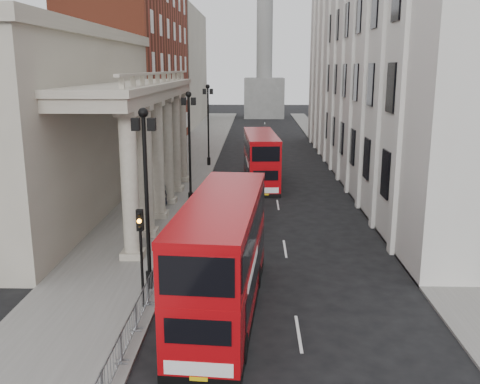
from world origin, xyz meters
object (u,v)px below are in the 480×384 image
(lamp_post_mid, at_px, (189,140))
(traffic_light, at_px, (141,240))
(lamp_post_south, at_px, (146,187))
(bus_far, at_px, (261,158))
(pedestrian_a, at_px, (132,209))
(pedestrian_b, at_px, (139,196))
(pedestrian_c, at_px, (163,195))
(lamp_post_north, at_px, (208,119))
(bus_near, at_px, (223,254))
(monument_column, at_px, (265,37))

(lamp_post_mid, xyz_separation_m, traffic_light, (0.10, -18.02, -1.80))
(lamp_post_south, relative_size, bus_far, 0.78)
(pedestrian_a, xyz_separation_m, pedestrian_b, (-0.27, 3.57, 0.04))
(pedestrian_c, bearing_deg, lamp_post_south, -56.60)
(lamp_post_south, xyz_separation_m, pedestrian_a, (-3.38, 11.20, -4.01))
(bus_far, distance_m, pedestrian_c, 11.01)
(lamp_post_south, bearing_deg, pedestrian_c, 97.35)
(traffic_light, distance_m, pedestrian_a, 13.84)
(lamp_post_north, bearing_deg, pedestrian_b, -101.97)
(lamp_post_north, xyz_separation_m, pedestrian_a, (-3.38, -20.80, -4.01))
(lamp_post_south, distance_m, pedestrian_b, 15.72)
(bus_near, height_order, bus_far, bus_near)
(lamp_post_north, bearing_deg, pedestrian_a, -99.23)
(bus_near, distance_m, pedestrian_a, 15.10)
(lamp_post_north, distance_m, pedestrian_c, 17.47)
(pedestrian_b, bearing_deg, pedestrian_c, 160.23)
(pedestrian_a, bearing_deg, lamp_post_mid, 53.99)
(lamp_post_mid, height_order, lamp_post_north, same)
(pedestrian_c, bearing_deg, bus_near, -46.30)
(monument_column, distance_m, bus_far, 66.21)
(lamp_post_south, height_order, bus_near, lamp_post_south)
(monument_column, relative_size, pedestrian_a, 34.48)
(lamp_post_south, bearing_deg, traffic_light, -87.16)
(lamp_post_mid, bearing_deg, traffic_light, -89.68)
(bus_far, bearing_deg, pedestrian_a, -129.75)
(traffic_light, bearing_deg, lamp_post_north, 90.17)
(pedestrian_a, xyz_separation_m, pedestrian_c, (1.44, 3.90, 0.03))
(lamp_post_north, height_order, pedestrian_b, lamp_post_north)
(bus_far, relative_size, pedestrian_c, 6.52)
(bus_near, bearing_deg, pedestrian_a, 122.00)
(pedestrian_c, bearing_deg, traffic_light, -57.13)
(lamp_post_south, xyz_separation_m, traffic_light, (0.10, -2.02, -1.80))
(lamp_post_south, xyz_separation_m, pedestrian_c, (-1.95, 15.10, -3.98))
(traffic_light, distance_m, pedestrian_b, 17.34)
(lamp_post_south, height_order, pedestrian_c, lamp_post_south)
(lamp_post_north, bearing_deg, bus_near, -84.09)
(monument_column, distance_m, lamp_post_mid, 73.14)
(lamp_post_mid, bearing_deg, bus_far, 53.46)
(bus_near, relative_size, pedestrian_c, 7.12)
(monument_column, height_order, traffic_light, monument_column)
(pedestrian_a, bearing_deg, bus_far, 53.16)
(bus_far, relative_size, pedestrian_b, 6.40)
(monument_column, relative_size, lamp_post_north, 6.51)
(lamp_post_south, relative_size, pedestrian_a, 5.29)
(bus_near, relative_size, pedestrian_a, 7.37)
(traffic_light, xyz_separation_m, pedestrian_b, (-3.75, 16.79, -2.16))
(lamp_post_north, distance_m, traffic_light, 34.07)
(bus_near, xyz_separation_m, pedestrian_c, (-5.48, 17.22, -1.64))
(bus_near, height_order, pedestrian_b, bus_near)
(lamp_post_north, height_order, bus_far, lamp_post_north)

